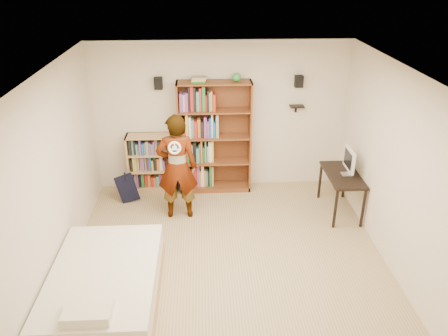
# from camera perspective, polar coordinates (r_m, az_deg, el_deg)

# --- Properties ---
(ground) EXTENTS (4.50, 5.00, 0.01)m
(ground) POSITION_cam_1_polar(r_m,az_deg,el_deg) (6.29, 0.58, -12.75)
(ground) COLOR tan
(ground) RESTS_ON ground
(room_shell) EXTENTS (4.52, 5.02, 2.71)m
(room_shell) POSITION_cam_1_polar(r_m,az_deg,el_deg) (5.37, 0.66, 2.12)
(room_shell) COLOR beige
(room_shell) RESTS_ON ground
(crown_molding) EXTENTS (4.50, 5.00, 0.06)m
(crown_molding) POSITION_cam_1_polar(r_m,az_deg,el_deg) (5.07, 0.71, 11.56)
(crown_molding) COLOR silver
(crown_molding) RESTS_ON room_shell
(speaker_left) EXTENTS (0.14, 0.12, 0.20)m
(speaker_left) POSITION_cam_1_polar(r_m,az_deg,el_deg) (7.59, -8.58, 10.89)
(speaker_left) COLOR black
(speaker_left) RESTS_ON room_shell
(speaker_right) EXTENTS (0.14, 0.12, 0.20)m
(speaker_right) POSITION_cam_1_polar(r_m,az_deg,el_deg) (7.73, 9.75, 11.10)
(speaker_right) COLOR black
(speaker_right) RESTS_ON room_shell
(wall_shelf) EXTENTS (0.25, 0.16, 0.02)m
(wall_shelf) POSITION_cam_1_polar(r_m,az_deg,el_deg) (7.87, 9.49, 7.95)
(wall_shelf) COLOR black
(wall_shelf) RESTS_ON room_shell
(tall_bookshelf) EXTENTS (1.29, 0.37, 2.03)m
(tall_bookshelf) POSITION_cam_1_polar(r_m,az_deg,el_deg) (7.78, -1.23, 3.93)
(tall_bookshelf) COLOR brown
(tall_bookshelf) RESTS_ON ground
(low_bookshelf) EXTENTS (0.87, 0.32, 1.08)m
(low_bookshelf) POSITION_cam_1_polar(r_m,az_deg,el_deg) (8.05, -9.35, 0.64)
(low_bookshelf) COLOR tan
(low_bookshelf) RESTS_ON ground
(computer_desk) EXTENTS (0.52, 1.04, 0.71)m
(computer_desk) POSITION_cam_1_polar(r_m,az_deg,el_deg) (7.58, 14.97, -3.16)
(computer_desk) COLOR black
(computer_desk) RESTS_ON ground
(imac) EXTENTS (0.15, 0.45, 0.44)m
(imac) POSITION_cam_1_polar(r_m,az_deg,el_deg) (7.33, 15.88, 0.74)
(imac) COLOR silver
(imac) RESTS_ON computer_desk
(daybed) EXTENTS (1.31, 2.02, 0.60)m
(daybed) POSITION_cam_1_polar(r_m,az_deg,el_deg) (5.77, -15.33, -14.15)
(daybed) COLOR white
(daybed) RESTS_ON ground
(person) EXTENTS (0.66, 0.45, 1.78)m
(person) POSITION_cam_1_polar(r_m,az_deg,el_deg) (7.02, -6.14, 0.10)
(person) COLOR black
(person) RESTS_ON ground
(wii_wheel) EXTENTS (0.20, 0.08, 0.20)m
(wii_wheel) POSITION_cam_1_polar(r_m,az_deg,el_deg) (6.52, -6.47, 2.63)
(wii_wheel) COLOR silver
(wii_wheel) RESTS_ON person
(navy_bag) EXTENTS (0.41, 0.33, 0.49)m
(navy_bag) POSITION_cam_1_polar(r_m,az_deg,el_deg) (7.90, -12.54, -2.57)
(navy_bag) COLOR black
(navy_bag) RESTS_ON ground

